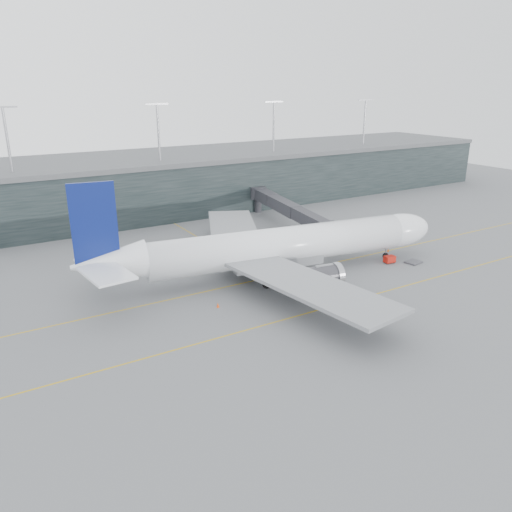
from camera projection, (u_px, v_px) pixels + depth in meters
ground at (233, 276)px, 92.78m from camera, size 320.00×320.00×0.00m
taxiline_a at (243, 283)px, 89.54m from camera, size 160.00×0.25×0.02m
taxiline_b at (295, 317)px, 76.59m from camera, size 160.00×0.25×0.02m
taxiline_lead_main at (210, 244)px, 111.41m from camera, size 0.25×60.00×0.02m
terminal at (132, 185)px, 137.26m from camera, size 240.00×36.00×29.00m
main_aircraft at (279, 247)px, 91.71m from camera, size 70.37×65.50×19.75m
jet_bridge at (277, 206)px, 123.63m from camera, size 11.51×46.53×7.12m
gse_cart at (390, 259)px, 99.39m from camera, size 2.26×1.55×1.47m
baggage_dolly at (413, 262)px, 99.62m from camera, size 3.39×2.88×0.31m
uld_a at (187, 258)px, 99.28m from camera, size 2.20×1.84×1.85m
uld_b at (190, 257)px, 100.28m from camera, size 2.21×1.81×1.94m
uld_c at (207, 257)px, 100.41m from camera, size 2.17×1.85×1.77m
cone_nose at (388, 250)px, 106.33m from camera, size 0.43×0.43×0.68m
cone_wing_stbd at (329, 305)px, 79.77m from camera, size 0.42×0.42×0.67m
cone_wing_port at (256, 250)px, 106.57m from camera, size 0.45×0.45×0.71m
cone_tail at (218, 305)px, 79.68m from camera, size 0.49×0.49×0.78m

